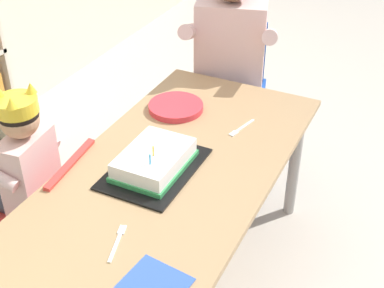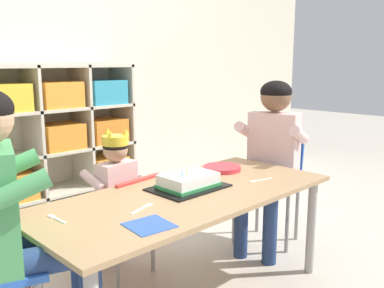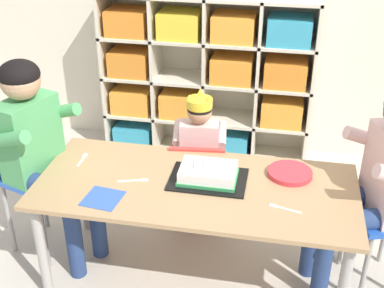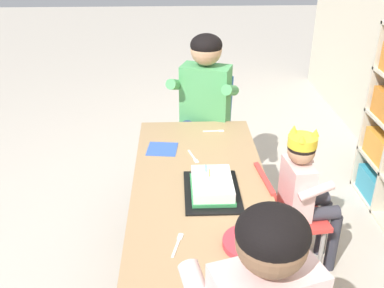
# 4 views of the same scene
# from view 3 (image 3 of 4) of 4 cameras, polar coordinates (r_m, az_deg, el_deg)

# --- Properties ---
(ground) EXTENTS (16.00, 16.00, 0.00)m
(ground) POSITION_cam_3_polar(r_m,az_deg,el_deg) (2.73, 0.38, -14.34)
(ground) COLOR #BCB2A3
(storage_cubby_shelf) EXTENTS (1.42, 0.31, 1.14)m
(storage_cubby_shelf) POSITION_cam_3_polar(r_m,az_deg,el_deg) (3.52, 1.39, 7.52)
(storage_cubby_shelf) COLOR beige
(storage_cubby_shelf) RESTS_ON ground
(activity_table) EXTENTS (1.49, 0.65, 0.56)m
(activity_table) POSITION_cam_3_polar(r_m,az_deg,el_deg) (2.42, 0.42, -5.79)
(activity_table) COLOR #A37F56
(activity_table) RESTS_ON ground
(classroom_chair_blue) EXTENTS (0.35, 0.36, 0.57)m
(classroom_chair_blue) POSITION_cam_3_polar(r_m,az_deg,el_deg) (2.85, 0.69, -3.32)
(classroom_chair_blue) COLOR red
(classroom_chair_blue) RESTS_ON ground
(child_with_crown) EXTENTS (0.31, 0.31, 0.81)m
(child_with_crown) POSITION_cam_3_polar(r_m,az_deg,el_deg) (2.86, 0.87, 0.39)
(child_with_crown) COLOR beige
(child_with_crown) RESTS_ON ground
(classroom_chair_adult_side) EXTENTS (0.41, 0.39, 0.78)m
(classroom_chair_adult_side) POSITION_cam_3_polar(r_m,az_deg,el_deg) (2.78, -17.81, -2.72)
(classroom_chair_adult_side) COLOR blue
(classroom_chair_adult_side) RESTS_ON ground
(adult_helper_seated) EXTENTS (0.48, 0.46, 1.08)m
(adult_helper_seated) POSITION_cam_3_polar(r_m,az_deg,el_deg) (2.60, -16.65, 0.29)
(adult_helper_seated) COLOR #4C9E5B
(adult_helper_seated) RESTS_ON ground
(guest_at_table_side) EXTENTS (0.47, 0.46, 1.05)m
(guest_at_table_side) POSITION_cam_3_polar(r_m,az_deg,el_deg) (2.44, 20.23, -3.07)
(guest_at_table_side) COLOR beige
(guest_at_table_side) RESTS_ON ground
(birthday_cake_on_tray) EXTENTS (0.36, 0.25, 0.11)m
(birthday_cake_on_tray) POSITION_cam_3_polar(r_m,az_deg,el_deg) (2.40, 1.81, -3.43)
(birthday_cake_on_tray) COLOR black
(birthday_cake_on_tray) RESTS_ON activity_table
(paper_plate_stack) EXTENTS (0.21, 0.21, 0.02)m
(paper_plate_stack) POSITION_cam_3_polar(r_m,az_deg,el_deg) (2.49, 10.87, -3.21)
(paper_plate_stack) COLOR #DB333D
(paper_plate_stack) RESTS_ON activity_table
(paper_napkin_square) EXTENTS (0.18, 0.18, 0.00)m
(paper_napkin_square) POSITION_cam_3_polar(r_m,az_deg,el_deg) (2.32, -9.93, -5.99)
(paper_napkin_square) COLOR #3356B7
(paper_napkin_square) RESTS_ON activity_table
(fork_beside_plate_stack) EXTENTS (0.14, 0.05, 0.00)m
(fork_beside_plate_stack) POSITION_cam_3_polar(r_m,az_deg,el_deg) (2.26, 10.14, -7.08)
(fork_beside_plate_stack) COLOR white
(fork_beside_plate_stack) RESTS_ON activity_table
(fork_at_table_front_edge) EXTENTS (0.02, 0.13, 0.00)m
(fork_at_table_front_edge) POSITION_cam_3_polar(r_m,az_deg,el_deg) (2.63, -12.11, -1.63)
(fork_at_table_front_edge) COLOR white
(fork_at_table_front_edge) RESTS_ON activity_table
(fork_scattered_mid_table) EXTENTS (0.14, 0.06, 0.00)m
(fork_scattered_mid_table) POSITION_cam_3_polar(r_m,az_deg,el_deg) (2.42, -6.38, -4.06)
(fork_scattered_mid_table) COLOR white
(fork_scattered_mid_table) RESTS_ON activity_table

